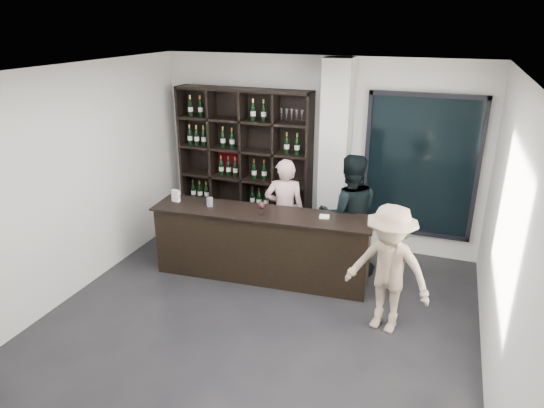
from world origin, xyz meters
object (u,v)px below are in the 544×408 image
at_px(wine_shelf, 244,164).
at_px(tasting_counter, 261,245).
at_px(taster_black, 349,215).
at_px(customer, 388,270).
at_px(taster_pink, 285,211).

distance_m(wine_shelf, tasting_counter, 1.69).
relative_size(tasting_counter, taster_black, 1.73).
bearing_deg(wine_shelf, customer, -36.80).
distance_m(taster_pink, customer, 2.04).
bearing_deg(customer, taster_black, 134.25).
xyz_separation_m(wine_shelf, customer, (2.58, -1.93, -0.43)).
xyz_separation_m(taster_black, customer, (0.71, -1.21, -0.09)).
relative_size(taster_black, customer, 1.12).
distance_m(wine_shelf, customer, 3.25).
bearing_deg(taster_pink, tasting_counter, 60.37).
relative_size(tasting_counter, taster_pink, 1.90).
height_order(wine_shelf, taster_pink, wine_shelf).
bearing_deg(taster_black, taster_pink, -19.56).
relative_size(wine_shelf, taster_pink, 1.53).
relative_size(taster_pink, customer, 1.02).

